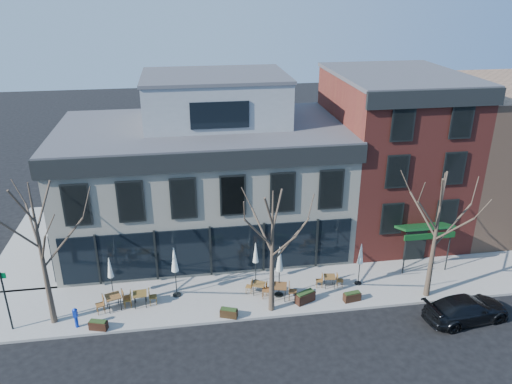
{
  "coord_description": "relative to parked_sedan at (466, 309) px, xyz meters",
  "views": [
    {
      "loc": [
        -1.26,
        -26.06,
        16.73
      ],
      "look_at": [
        3.06,
        2.0,
        4.64
      ],
      "focal_mm": 35.0,
      "sensor_mm": 36.0,
      "label": 1
    }
  ],
  "objects": [
    {
      "name": "cafe_set_5",
      "position": [
        -6.34,
        3.91,
        -0.09
      ],
      "size": [
        1.65,
        0.73,
        0.85
      ],
      "color": "brown",
      "rests_on": "sidewalk_front"
    },
    {
      "name": "umbrella_0",
      "position": [
        -18.74,
        4.72,
        1.29
      ],
      "size": [
        0.41,
        0.41,
        2.58
      ],
      "color": "black",
      "rests_on": "sidewalk_front"
    },
    {
      "name": "umbrella_2",
      "position": [
        -10.54,
        5.03,
        1.34
      ],
      "size": [
        0.42,
        0.42,
        2.65
      ],
      "color": "black",
      "rests_on": "sidewalk_front"
    },
    {
      "name": "bg_building",
      "position": [
        9.91,
        12.16,
        4.32
      ],
      "size": [
        12.0,
        12.0,
        10.0
      ],
      "primitive_type": "cube",
      "color": "#8C664C",
      "rests_on": "ground"
    },
    {
      "name": "planter_0",
      "position": [
        -19.19,
        1.96,
        -0.27
      ],
      "size": [
        1.0,
        0.62,
        0.52
      ],
      "color": "black",
      "rests_on": "sidewalk_front"
    },
    {
      "name": "sidewalk_front",
      "position": [
        -9.84,
        4.01,
        -0.6
      ],
      "size": [
        33.5,
        4.7,
        0.15
      ],
      "primitive_type": "cube",
      "color": "gray",
      "rests_on": "ground"
    },
    {
      "name": "tree_right",
      "position": [
        -1.08,
        2.25,
        3.34
      ],
      "size": [
        3.72,
        3.77,
        7.48
      ],
      "color": "#382B21",
      "rests_on": "sidewalk_front"
    },
    {
      "name": "cafe_set_0",
      "position": [
        -18.58,
        3.61,
        -0.0
      ],
      "size": [
        1.99,
        1.08,
        1.02
      ],
      "color": "brown",
      "rests_on": "sidewalk_front"
    },
    {
      "name": "red_brick_building",
      "position": [
        -0.09,
        11.14,
        4.96
      ],
      "size": [
        8.2,
        11.78,
        11.18
      ],
      "color": "maroon",
      "rests_on": "ground"
    },
    {
      "name": "umbrella_4",
      "position": [
        -4.56,
        3.94,
        1.36
      ],
      "size": [
        0.43,
        0.43,
        2.68
      ],
      "color": "black",
      "rests_on": "sidewalk_front"
    },
    {
      "name": "tree_mid",
      "position": [
        -10.08,
        2.25,
        3.11
      ],
      "size": [
        3.5,
        3.55,
        7.04
      ],
      "color": "#382B21",
      "rests_on": "sidewalk_front"
    },
    {
      "name": "parked_sedan",
      "position": [
        0.0,
        0.0,
        0.0
      ],
      "size": [
        4.89,
        2.51,
        1.36
      ],
      "primitive_type": "imported",
      "rotation": [
        0.0,
        0.0,
        1.71
      ],
      "color": "black",
      "rests_on": "ground"
    },
    {
      "name": "tree_corner",
      "position": [
        -21.58,
        2.95,
        3.57
      ],
      "size": [
        3.93,
        3.98,
        7.92
      ],
      "color": "#382B21",
      "rests_on": "sidewalk_front"
    },
    {
      "name": "umbrella_1",
      "position": [
        -15.19,
        4.38,
        1.65
      ],
      "size": [
        0.49,
        0.49,
        3.09
      ],
      "color": "black",
      "rests_on": "sidewalk_front"
    },
    {
      "name": "planter_1",
      "position": [
        -12.45,
        1.96,
        -0.27
      ],
      "size": [
        0.99,
        0.67,
        0.52
      ],
      "color": "black",
      "rests_on": "sidewalk_front"
    },
    {
      "name": "ground",
      "position": [
        -13.09,
        6.16,
        -0.68
      ],
      "size": [
        120.0,
        120.0,
        0.0
      ],
      "primitive_type": "plane",
      "color": "black",
      "rests_on": "ground"
    },
    {
      "name": "cafe_set_4",
      "position": [
        -9.46,
        3.2,
        0.01
      ],
      "size": [
        2.04,
        0.97,
        1.05
      ],
      "color": "brown",
      "rests_on": "sidewalk_front"
    },
    {
      "name": "call_box",
      "position": [
        -20.32,
        2.31,
        0.1
      ],
      "size": [
        0.24,
        0.23,
        1.18
      ],
      "color": "#0C29A0",
      "rests_on": "sidewalk_front"
    },
    {
      "name": "planter_3",
      "position": [
        -5.48,
        2.37,
        -0.26
      ],
      "size": [
        1.02,
        0.53,
        0.54
      ],
      "color": "black",
      "rests_on": "sidewalk_front"
    },
    {
      "name": "cafe_set_1",
      "position": [
        -17.16,
        3.71,
        -0.03
      ],
      "size": [
        1.85,
        0.77,
        0.97
      ],
      "color": "brown",
      "rests_on": "sidewalk_front"
    },
    {
      "name": "cafe_set_3",
      "position": [
        -10.53,
        3.8,
        -0.1
      ],
      "size": [
        1.61,
        0.96,
        0.83
      ],
      "color": "brown",
      "rests_on": "sidewalk_front"
    },
    {
      "name": "sign_pole",
      "position": [
        -23.59,
        2.66,
        1.4
      ],
      "size": [
        0.5,
        0.1,
        3.4
      ],
      "color": "black",
      "rests_on": "sidewalk_front"
    },
    {
      "name": "umbrella_3",
      "position": [
        -9.43,
        3.49,
        1.69
      ],
      "size": [
        0.5,
        0.5,
        3.15
      ],
      "color": "black",
      "rests_on": "sidewalk_front"
    },
    {
      "name": "corner_building",
      "position": [
        -13.02,
        11.23,
        4.04
      ],
      "size": [
        18.39,
        10.39,
        11.1
      ],
      "color": "silver",
      "rests_on": "ground"
    },
    {
      "name": "sidewalk_side",
      "position": [
        -24.34,
        12.16,
        -0.6
      ],
      "size": [
        4.5,
        12.0,
        0.15
      ],
      "primitive_type": "cube",
      "color": "gray",
      "rests_on": "ground"
    },
    {
      "name": "planter_2",
      "position": [
        -8.11,
        2.66,
        -0.21
      ],
      "size": [
        1.24,
        0.9,
        0.64
      ],
      "color": "black",
      "rests_on": "sidewalk_front"
    }
  ]
}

